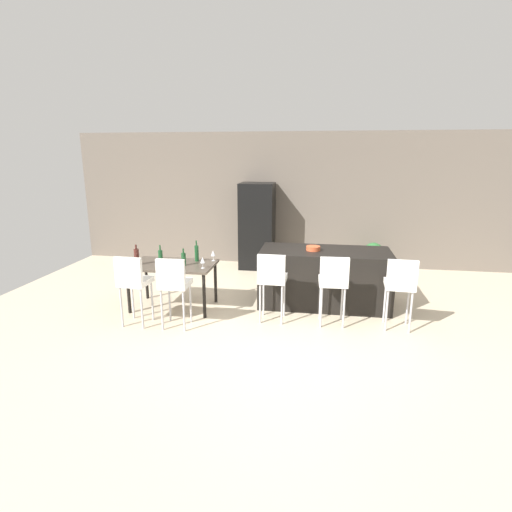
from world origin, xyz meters
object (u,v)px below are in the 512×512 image
Objects in this scene: wine_bottle_left at (137,257)px; wine_bottle_near at (161,258)px; wine_glass_end at (213,253)px; fruit_bowl at (313,248)px; dining_table at (172,268)px; dining_chair_near at (133,279)px; bar_chair_middle at (333,279)px; wine_bottle_right at (197,253)px; bar_chair_left at (272,277)px; wine_bottle_far at (184,259)px; wine_glass_middle at (203,260)px; kitchen_island at (324,277)px; potted_plant at (373,255)px; dining_chair_far at (174,282)px; bar_chair_right at (400,283)px; refrigerator at (257,226)px.

wine_bottle_near is at bearing 1.73° from wine_bottle_left.
wine_glass_end is 1.63m from fruit_bowl.
dining_table is 0.82m from dining_chair_near.
dining_table is 1.28× the size of dining_chair_near.
bar_chair_middle is 2.25m from wine_bottle_right.
bar_chair_left is 0.78× the size of dining_table.
dining_table is 4.95× the size of wine_bottle_far.
wine_bottle_far is (0.52, 0.69, 0.15)m from dining_chair_near.
wine_bottle_right is at bearing 118.97° from wine_glass_middle.
dining_chair_near is at bearing -153.15° from fruit_bowl.
kitchen_island is 2.31m from potted_plant.
dining_table is 0.82m from dining_chair_far.
bar_chair_right is 3.22× the size of wine_bottle_left.
wine_bottle_left is (-0.22, 0.61, 0.18)m from dining_chair_near.
dining_table is at bearing 161.88° from wine_bottle_far.
wine_bottle_near reaches higher than kitchen_island.
dining_chair_near is 0.67m from wine_bottle_left.
kitchen_island is at bearing 13.42° from wine_bottle_left.
kitchen_island is at bearing 15.79° from wine_bottle_far.
wine_bottle_near reaches higher than dining_table.
dining_table is at bearing 46.55° from wine_bottle_near.
wine_bottle_left is 1.08m from wine_glass_middle.
fruit_bowl is (-0.20, -0.03, 0.50)m from kitchen_island.
wine_bottle_right is (-3.09, 0.52, 0.18)m from bar_chair_right.
refrigerator is (0.65, 3.38, 0.22)m from dining_chair_far.
wine_bottle_near reaches higher than potted_plant.
wine_bottle_near reaches higher than wine_bottle_left.
fruit_bowl is 0.36× the size of potted_plant.
wine_bottle_right is at bearing 36.92° from wine_bottle_near.
dining_chair_near is 3.07× the size of wine_bottle_right.
refrigerator is at bearing 79.04° from dining_chair_far.
dining_chair_far is 3.22× the size of wine_bottle_left.
bar_chair_middle is 3.22× the size of wine_bottle_left.
wine_bottle_left reaches higher than wine_glass_end.
bar_chair_left reaches higher than fruit_bowl.
wine_glass_middle is (0.25, 0.59, 0.17)m from dining_chair_far.
kitchen_island is 7.73× the size of wine_bottle_far.
wine_bottle_left is at bearing 109.60° from dining_chair_near.
dining_chair_near is at bearing -105.65° from wine_bottle_near.
bar_chair_right is at bearing 0.00° from bar_chair_left.
dining_table is (-2.40, -0.55, 0.21)m from kitchen_island.
bar_chair_left is 6.03× the size of wine_glass_end.
bar_chair_right is 3.07× the size of wine_bottle_right.
dining_table is 2.12× the size of potted_plant.
refrigerator is at bearing 179.77° from potted_plant.
wine_bottle_left is 0.52× the size of potted_plant.
bar_chair_middle is at bearing 11.58° from dining_chair_far.
refrigerator is (0.62, 2.40, 0.04)m from wine_bottle_right.
wine_bottle_right is at bearing -104.39° from refrigerator.
fruit_bowl is at bearing -170.24° from kitchen_island.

